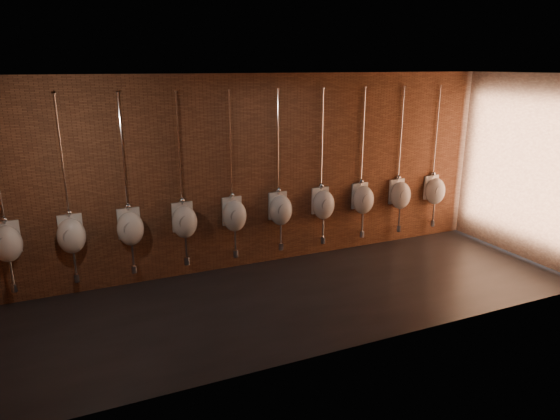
% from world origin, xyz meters
% --- Properties ---
extents(ground, '(8.50, 8.50, 0.00)m').
position_xyz_m(ground, '(0.00, 0.00, 0.00)').
color(ground, black).
rests_on(ground, ground).
extents(room_shell, '(8.54, 3.04, 3.22)m').
position_xyz_m(room_shell, '(0.00, 0.00, 2.01)').
color(room_shell, black).
rests_on(room_shell, ground).
extents(urinal_0, '(0.43, 0.38, 2.72)m').
position_xyz_m(urinal_0, '(-3.96, 1.36, 0.97)').
color(urinal_0, silver).
rests_on(urinal_0, ground).
extents(urinal_1, '(0.43, 0.38, 2.72)m').
position_xyz_m(urinal_1, '(-3.13, 1.36, 0.97)').
color(urinal_1, silver).
rests_on(urinal_1, ground).
extents(urinal_2, '(0.43, 0.38, 2.72)m').
position_xyz_m(urinal_2, '(-2.31, 1.36, 0.97)').
color(urinal_2, silver).
rests_on(urinal_2, ground).
extents(urinal_3, '(0.43, 0.38, 2.72)m').
position_xyz_m(urinal_3, '(-1.48, 1.36, 0.97)').
color(urinal_3, silver).
rests_on(urinal_3, ground).
extents(urinal_4, '(0.43, 0.38, 2.72)m').
position_xyz_m(urinal_4, '(-0.66, 1.36, 0.97)').
color(urinal_4, silver).
rests_on(urinal_4, ground).
extents(urinal_5, '(0.43, 0.38, 2.72)m').
position_xyz_m(urinal_5, '(0.17, 1.36, 0.97)').
color(urinal_5, silver).
rests_on(urinal_5, ground).
extents(urinal_6, '(0.43, 0.38, 2.72)m').
position_xyz_m(urinal_6, '(0.99, 1.36, 0.97)').
color(urinal_6, silver).
rests_on(urinal_6, ground).
extents(urinal_7, '(0.43, 0.38, 2.72)m').
position_xyz_m(urinal_7, '(1.82, 1.36, 0.97)').
color(urinal_7, silver).
rests_on(urinal_7, ground).
extents(urinal_8, '(0.43, 0.38, 2.72)m').
position_xyz_m(urinal_8, '(2.64, 1.36, 0.97)').
color(urinal_8, silver).
rests_on(urinal_8, ground).
extents(urinal_9, '(0.43, 0.38, 2.72)m').
position_xyz_m(urinal_9, '(3.47, 1.36, 0.97)').
color(urinal_9, silver).
rests_on(urinal_9, ground).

